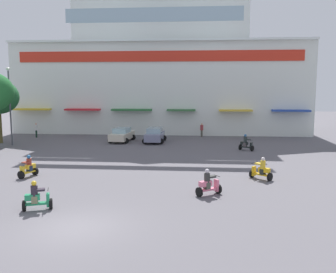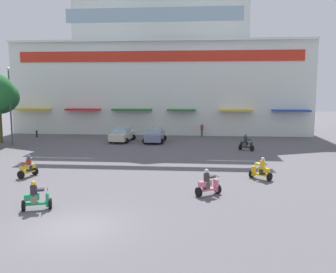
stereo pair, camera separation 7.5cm
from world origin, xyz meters
name	(u,v)px [view 1 (the left image)]	position (x,y,z in m)	size (l,w,h in m)	color
ground_plane	(133,164)	(0.00, 13.00, 0.00)	(128.00, 128.00, 0.00)	#5C585E
colonial_building	(162,62)	(0.00, 35.42, 9.14)	(37.05, 14.94, 21.46)	silver
parked_car_0	(122,135)	(-3.28, 24.48, 0.76)	(2.54, 4.51, 1.49)	beige
parked_car_1	(155,135)	(0.31, 24.25, 0.79)	(2.32, 4.20, 1.57)	slate
scooter_rider_0	(246,144)	(9.43, 19.93, 0.62)	(1.42, 1.17, 1.53)	black
scooter_rider_1	(28,168)	(-6.11, 8.36, 0.60)	(0.96, 1.45, 1.45)	black
scooter_rider_2	(37,198)	(-2.65, 2.01, 0.60)	(1.46, 0.95, 1.45)	black
scooter_rider_3	(208,184)	(5.63, 5.21, 0.61)	(1.47, 1.25, 1.48)	black
scooter_rider_4	(261,170)	(9.09, 9.03, 0.59)	(1.44, 1.32, 1.46)	black
pedestrian_0	(202,129)	(5.34, 28.95, 0.93)	(0.51, 0.51, 1.64)	#48453A
pedestrian_1	(36,129)	(-13.95, 26.79, 0.98)	(0.42, 0.42, 1.71)	black
streetlamp_near	(10,101)	(-13.85, 20.95, 4.49)	(0.40, 0.40, 7.82)	#474C51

